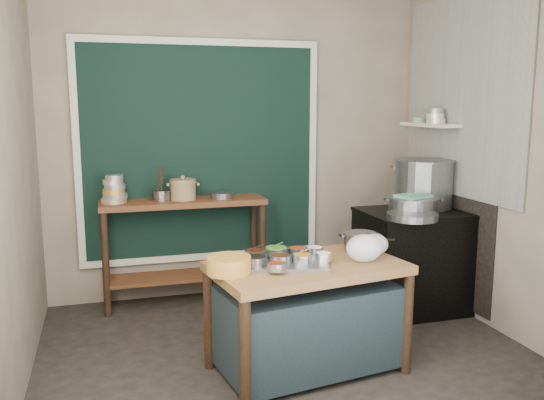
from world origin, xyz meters
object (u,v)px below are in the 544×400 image
object	(u,v)px
condiment_tray	(287,263)
utensil_cup	(161,196)
prep_table	(307,317)
ceramic_crock	(183,190)
yellow_basin	(229,265)
stove_block	(414,262)
stock_pot	(423,184)
saucepan	(360,242)
back_counter	(185,252)
steamer	(413,206)

from	to	relation	value
condiment_tray	utensil_cup	size ratio (longest dim) A/B	3.40
prep_table	ceramic_crock	world-z (taller)	ceramic_crock
condiment_tray	yellow_basin	size ratio (longest dim) A/B	1.89
stove_block	ceramic_crock	size ratio (longest dim) A/B	3.74
prep_table	stock_pot	xyz separation A→B (m)	(1.44, 0.98, 0.72)
stove_block	saucepan	xyz separation A→B (m)	(-0.83, -0.64, 0.39)
stove_block	ceramic_crock	world-z (taller)	ceramic_crock
stove_block	yellow_basin	world-z (taller)	yellow_basin
back_counter	stove_block	size ratio (longest dim) A/B	1.61
steamer	condiment_tray	bearing A→B (deg)	-151.51
back_counter	yellow_basin	xyz separation A→B (m)	(0.05, -1.65, 0.33)
ceramic_crock	stock_pot	bearing A→B (deg)	-16.40
saucepan	steamer	bearing A→B (deg)	50.28
stove_block	ceramic_crock	bearing A→B (deg)	158.87
prep_table	back_counter	bearing A→B (deg)	101.89
utensil_cup	stock_pot	bearing A→B (deg)	-14.71
utensil_cup	ceramic_crock	bearing A→B (deg)	4.10
utensil_cup	ceramic_crock	size ratio (longest dim) A/B	0.64
stove_block	steamer	bearing A→B (deg)	-132.08
yellow_basin	saucepan	distance (m)	1.05
ceramic_crock	stock_pot	size ratio (longest dim) A/B	0.44
prep_table	ceramic_crock	distance (m)	1.82
prep_table	back_counter	xyz separation A→B (m)	(-0.60, 1.58, 0.10)
saucepan	yellow_basin	bearing A→B (deg)	-150.65
back_counter	condiment_tray	xyz separation A→B (m)	(0.46, -1.57, 0.29)
stove_block	saucepan	distance (m)	1.12
stock_pot	back_counter	bearing A→B (deg)	163.71
condiment_tray	saucepan	xyz separation A→B (m)	(0.61, 0.20, 0.05)
steamer	stove_block	bearing A→B (deg)	47.92
ceramic_crock	steamer	bearing A→B (deg)	-25.30
stove_block	steamer	xyz separation A→B (m)	(-0.10, -0.11, 0.53)
steamer	stock_pot	bearing A→B (deg)	46.06
steamer	ceramic_crock	bearing A→B (deg)	154.70
yellow_basin	utensil_cup	size ratio (longest dim) A/B	1.80
stock_pot	saucepan	bearing A→B (deg)	-141.19
back_counter	saucepan	world-z (taller)	back_counter
back_counter	condiment_tray	distance (m)	1.66
stock_pot	utensil_cup	bearing A→B (deg)	165.29
utensil_cup	steamer	xyz separation A→B (m)	(1.99, -0.84, -0.05)
stove_block	utensil_cup	xyz separation A→B (m)	(-2.09, 0.72, 0.57)
saucepan	prep_table	bearing A→B (deg)	-141.89
stock_pot	yellow_basin	bearing A→B (deg)	-152.08
yellow_basin	ceramic_crock	xyz separation A→B (m)	(-0.05, 1.65, 0.23)
back_counter	steamer	xyz separation A→B (m)	(1.80, -0.84, 0.48)
stove_block	stock_pot	distance (m)	0.69
back_counter	ceramic_crock	bearing A→B (deg)	84.38
saucepan	stock_pot	bearing A→B (deg)	53.07
back_counter	prep_table	bearing A→B (deg)	-69.21
saucepan	ceramic_crock	size ratio (longest dim) A/B	1.01
yellow_basin	ceramic_crock	size ratio (longest dim) A/B	1.16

